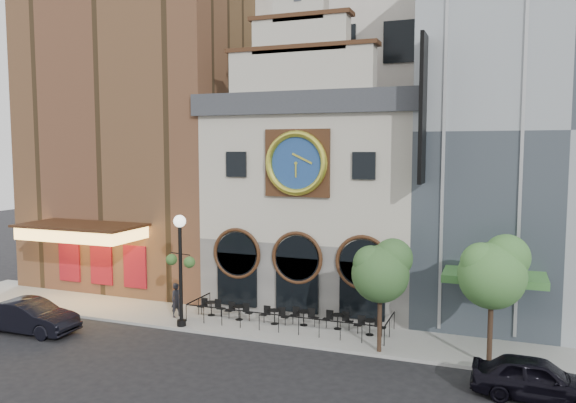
# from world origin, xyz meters

# --- Properties ---
(ground) EXTENTS (120.00, 120.00, 0.00)m
(ground) POSITION_xyz_m (0.00, 0.00, 0.00)
(ground) COLOR black
(ground) RESTS_ON ground
(sidewalk) EXTENTS (44.00, 5.00, 0.15)m
(sidewalk) POSITION_xyz_m (0.00, 2.50, 0.07)
(sidewalk) COLOR gray
(sidewalk) RESTS_ON ground
(clock_building) EXTENTS (12.60, 8.78, 18.65)m
(clock_building) POSITION_xyz_m (0.00, 7.82, 6.69)
(clock_building) COLOR #605E5B
(clock_building) RESTS_ON ground
(theater_building) EXTENTS (14.00, 15.60, 25.00)m
(theater_building) POSITION_xyz_m (-13.00, 9.96, 12.60)
(theater_building) COLOR brown
(theater_building) RESTS_ON ground
(retail_building) EXTENTS (14.00, 14.40, 20.00)m
(retail_building) POSITION_xyz_m (12.99, 9.99, 10.14)
(retail_building) COLOR gray
(retail_building) RESTS_ON ground
(office_tower) EXTENTS (20.00, 16.00, 40.00)m
(office_tower) POSITION_xyz_m (0.00, 20.00, 20.00)
(office_tower) COLOR silver
(office_tower) RESTS_ON ground
(cafe_railing) EXTENTS (10.60, 2.60, 0.90)m
(cafe_railing) POSITION_xyz_m (0.00, 2.50, 0.60)
(cafe_railing) COLOR black
(cafe_railing) RESTS_ON sidewalk
(bistro_0) EXTENTS (1.58, 0.68, 0.90)m
(bistro_0) POSITION_xyz_m (-4.55, 2.57, 0.61)
(bistro_0) COLOR black
(bistro_0) RESTS_ON sidewalk
(bistro_1) EXTENTS (1.58, 0.68, 0.90)m
(bistro_1) POSITION_xyz_m (-2.76, 2.39, 0.61)
(bistro_1) COLOR black
(bistro_1) RESTS_ON sidewalk
(bistro_2) EXTENTS (1.58, 0.68, 0.90)m
(bistro_2) POSITION_xyz_m (-0.71, 2.39, 0.61)
(bistro_2) COLOR black
(bistro_2) RESTS_ON sidewalk
(bistro_3) EXTENTS (1.58, 0.68, 0.90)m
(bistro_3) POSITION_xyz_m (0.79, 2.73, 0.61)
(bistro_3) COLOR black
(bistro_3) RESTS_ON sidewalk
(bistro_4) EXTENTS (1.58, 0.68, 0.90)m
(bistro_4) POSITION_xyz_m (2.61, 2.78, 0.61)
(bistro_4) COLOR black
(bistro_4) RESTS_ON sidewalk
(bistro_5) EXTENTS (1.58, 0.68, 0.90)m
(bistro_5) POSITION_xyz_m (4.34, 2.44, 0.61)
(bistro_5) COLOR black
(bistro_5) RESTS_ON sidewalk
(car_right) EXTENTS (4.73, 1.99, 1.60)m
(car_right) POSITION_xyz_m (11.64, -2.04, 0.80)
(car_right) COLOR black
(car_right) RESTS_ON ground
(car_left) EXTENTS (5.14, 1.89, 1.68)m
(car_left) POSITION_xyz_m (-11.98, -2.86, 0.84)
(car_left) COLOR black
(car_left) RESTS_ON ground
(pedestrian) EXTENTS (0.70, 0.81, 1.87)m
(pedestrian) POSITION_xyz_m (-6.18, 1.68, 1.08)
(pedestrian) COLOR black
(pedestrian) RESTS_ON sidewalk
(lamppost) EXTENTS (1.82, 0.88, 5.80)m
(lamppost) POSITION_xyz_m (-5.11, 0.40, 3.74)
(lamppost) COLOR black
(lamppost) RESTS_ON sidewalk
(tree_left) EXTENTS (2.68, 2.58, 5.17)m
(tree_left) POSITION_xyz_m (5.27, 0.43, 3.94)
(tree_left) COLOR #382619
(tree_left) RESTS_ON sidewalk
(tree_right) EXTENTS (2.91, 2.80, 5.61)m
(tree_right) POSITION_xyz_m (9.98, 0.44, 4.26)
(tree_right) COLOR #382619
(tree_right) RESTS_ON sidewalk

